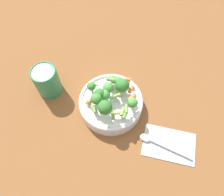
{
  "coord_description": "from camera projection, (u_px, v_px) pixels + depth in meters",
  "views": [
    {
      "loc": [
        -0.35,
        0.0,
        0.7
      ],
      "look_at": [
        0.0,
        0.0,
        0.07
      ],
      "focal_mm": 35.0,
      "sensor_mm": 36.0,
      "label": 1
    }
  ],
  "objects": [
    {
      "name": "spoon",
      "position": [
        157.0,
        143.0,
        0.71
      ],
      "size": [
        0.09,
        0.16,
        0.01
      ],
      "rotation": [
        0.0,
        0.0,
        7.38
      ],
      "color": "silver",
      "rests_on": "napkin"
    },
    {
      "name": "pasta_salad",
      "position": [
        111.0,
        94.0,
        0.7
      ],
      "size": [
        0.17,
        0.17,
        0.08
      ],
      "color": "#8CB766",
      "rests_on": "bowl"
    },
    {
      "name": "cup",
      "position": [
        48.0,
        81.0,
        0.77
      ],
      "size": [
        0.09,
        0.09,
        0.11
      ],
      "color": "#2D7F51",
      "rests_on": "ground_plane"
    },
    {
      "name": "bowl",
      "position": [
        112.0,
        103.0,
        0.76
      ],
      "size": [
        0.22,
        0.22,
        0.05
      ],
      "color": "silver",
      "rests_on": "ground_plane"
    },
    {
      "name": "napkin",
      "position": [
        170.0,
        144.0,
        0.71
      ],
      "size": [
        0.15,
        0.19,
        0.01
      ],
      "color": "#B2BCC6",
      "rests_on": "ground_plane"
    },
    {
      "name": "ground_plane",
      "position": [
        112.0,
        107.0,
        0.78
      ],
      "size": [
        3.0,
        3.0,
        0.0
      ],
      "primitive_type": "plane",
      "color": "brown"
    }
  ]
}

